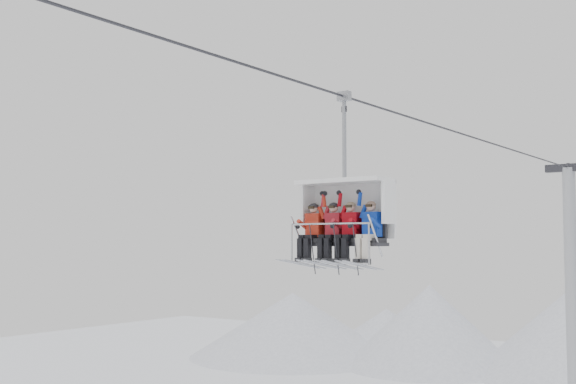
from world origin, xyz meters
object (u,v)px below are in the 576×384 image
Objects in this scene: skier_center_left at (332,230)px; skier_far_right at (369,230)px; chairlift_carrier at (347,211)px; skier_far_left at (312,231)px; lift_tower_right at (573,335)px; skier_center_right at (349,230)px.

skier_far_right is at bearing 0.00° from skier_center_left.
chairlift_carrier is 0.96m from skier_far_left.
lift_tower_right is 20.42m from skier_center_left.
skier_center_left is (-0.24, -0.30, -0.46)m from chairlift_carrier.
lift_tower_right is at bearing 92.14° from skier_far_right.
skier_center_left is 0.46m from skier_center_right.
skier_center_right is 1.00× the size of skier_far_right.
skier_center_right is at bearing 180.00° from skier_far_right.
chairlift_carrier reaches higher than skier_center_right.
skier_center_right is (0.22, -19.94, 4.40)m from lift_tower_right.
skier_far_left is at bearing 180.00° from skier_center_left.
skier_center_left is at bearing 180.00° from skier_far_right.
lift_tower_right reaches higher than skier_far_right.
skier_far_right is at bearing -22.25° from chairlift_carrier.
chairlift_carrier is 2.36× the size of skier_center_left.
skier_center_right is at bearing 0.00° from skier_far_left.
chairlift_carrier is 0.93m from skier_far_right.
lift_tower_right is at bearing 89.32° from skier_center_left.
skier_center_left is at bearing 180.00° from skier_center_right.
skier_far_left is at bearing 180.00° from skier_far_right.
lift_tower_right reaches higher than skier_center_left.
lift_tower_right is 3.38× the size of chairlift_carrier.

